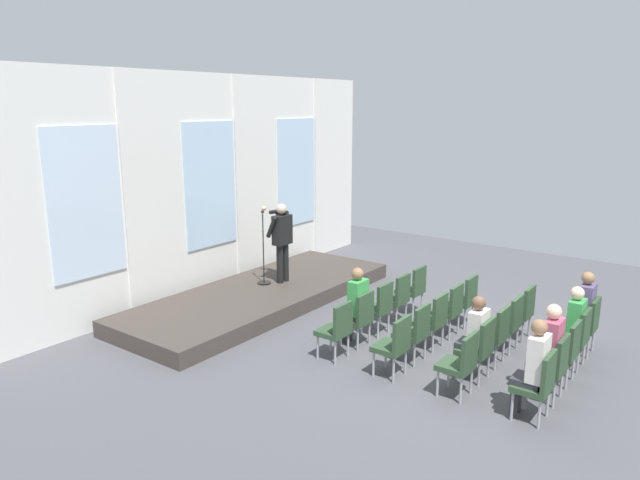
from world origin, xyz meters
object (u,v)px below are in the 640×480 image
Objects in this scene: chair_r0_c3 at (397,296)px; audience_r2_c1 at (474,333)px; mic_stand at (264,268)px; chair_r2_c0 at (461,361)px; chair_r1_c4 at (465,297)px; chair_r0_c4 at (414,287)px; chair_r2_c1 at (479,346)px; chair_r1_c3 at (450,307)px; audience_r3_c1 at (548,347)px; chair_r3_c2 at (565,349)px; speaker at (282,237)px; audience_r3_c4 at (583,308)px; chair_r1_c1 at (415,330)px; chair_r3_c3 at (577,335)px; chair_r0_c2 at (379,305)px; chair_r1_c2 at (433,318)px; audience_r0_c1 at (355,302)px; chair_r1_c0 at (395,343)px; chair_r0_c1 at (359,316)px; audience_r3_c0 at (533,364)px; chair_r0_c0 at (337,327)px; chair_r2_c2 at (495,332)px; chair_r2_c4 at (522,309)px; chair_r3_c0 at (538,382)px; chair_r2_c3 at (509,320)px; audience_r3_c3 at (572,322)px; chair_r3_c1 at (553,364)px; chair_r3_c4 at (587,322)px.

chair_r0_c3 is 2.37m from audience_r2_c1.
chair_r0_c3 is 0.73× the size of audience_r2_c1.
mic_stand reaches higher than chair_r2_c0.
chair_r0_c4 is at bearing 90.00° from chair_r1_c4.
chair_r1_c3 is at bearing 38.81° from chair_r2_c1.
chair_r2_c0 is (-1.58, -5.02, -0.11)m from mic_stand.
audience_r3_c1 reaches higher than chair_r3_c2.
audience_r3_c4 is at bearing -83.44° from speaker.
chair_r3_c3 is at bearing -58.13° from chair_r1_c1.
chair_r0_c2 is 1.03m from chair_r1_c2.
audience_r2_c1 is (0.00, -0.95, 0.18)m from chair_r1_c1.
audience_r0_c1 is 1.44× the size of chair_r1_c0.
chair_r0_c1 is 0.64m from chair_r0_c2.
chair_r1_c4 is 0.69× the size of audience_r3_c0.
chair_r0_c3 is at bearing 0.00° from chair_r0_c0.
chair_r1_c2 is at bearing 90.00° from chair_r2_c2.
chair_r2_c4 is 1.00× the size of chair_r3_c2.
mic_stand reaches higher than chair_r3_c0.
audience_r0_c1 is 1.13m from chair_r1_c1.
chair_r0_c1 is 2.19m from chair_r1_c4.
mic_stand reaches higher than chair_r1_c3.
audience_r3_c1 is at bearing -72.09° from chair_r1_c0.
chair_r1_c1 and chair_r2_c2 have the same top height.
audience_r3_c4 is (0.64, -1.99, 0.22)m from chair_r1_c3.
speaker is at bearing 63.17° from chair_r1_c0.
audience_r0_c1 is 2.25m from chair_r2_c2.
chair_r3_c2 is (0.64, -0.08, -0.23)m from audience_r3_c1.
chair_r2_c2 is (-1.28, -2.07, 0.00)m from chair_r0_c4.
chair_r2_c3 and chair_r3_c2 have the same top height.
audience_r3_c4 is at bearing -28.31° from audience_r2_c1.
chair_r0_c0 is 0.69× the size of audience_r3_c4.
chair_r3_c2 is at bearing 0.00° from chair_r3_c0.
audience_r3_c3 reaches higher than chair_r0_c4.
audience_r0_c1 is at bearing 78.29° from audience_r3_c0.
audience_r3_c0 is 1.93m from audience_r3_c3.
chair_r3_c1 is (-0.93, -6.05, -0.11)m from mic_stand.
chair_r0_c0 and chair_r1_c0 have the same top height.
chair_r1_c2 is at bearing -94.17° from mic_stand.
speaker is 5.88m from chair_r3_c3.
chair_r0_c0 is 1.00× the size of chair_r2_c4.
chair_r0_c0 is at bearing 141.19° from chair_r2_c4.
chair_r2_c2 is (-0.29, -5.02, -0.11)m from mic_stand.
chair_r1_c1 is 1.00× the size of chair_r2_c1.
chair_r1_c1 is at bearing -151.80° from chair_r0_c4.
chair_r2_c2 is at bearing -97.39° from speaker.
chair_r3_c3 is (1.28, -1.03, 0.00)m from chair_r2_c1.
chair_r3_c3 is 0.68m from audience_r3_c4.
chair_r3_c4 is (0.64, -3.10, 0.00)m from chair_r0_c3.
chair_r1_c3 is 2.19m from chair_r2_c0.
chair_r1_c2 and chair_r2_c0 have the same top height.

